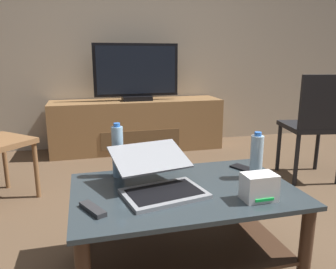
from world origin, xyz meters
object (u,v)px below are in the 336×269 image
object	(u,v)px
coffee_table	(184,215)
router_box	(259,187)
water_bottle_far	(118,151)
water_bottle_near	(256,156)
television	(136,73)
laptop	(158,178)
cell_phone	(243,168)
media_cabinet	(137,125)
dining_chair	(316,122)
tv_remote	(93,209)

from	to	relation	value
coffee_table	router_box	world-z (taller)	router_box
coffee_table	water_bottle_far	xyz separation A→B (m)	(-0.29, 0.25, 0.28)
water_bottle_near	television	bearing A→B (deg)	96.64
water_bottle_far	television	bearing A→B (deg)	77.87
laptop	router_box	bearing A→B (deg)	-27.73
television	laptop	distance (m)	2.32
coffee_table	water_bottle_near	distance (m)	0.48
water_bottle_far	cell_phone	xyz separation A→B (m)	(0.70, -0.07, -0.13)
coffee_table	media_cabinet	size ratio (longest dim) A/B	0.55
television	water_bottle_near	world-z (taller)	television
laptop	water_bottle_near	bearing A→B (deg)	3.52
dining_chair	water_bottle_far	bearing A→B (deg)	-159.02
media_cabinet	tv_remote	size ratio (longest dim) A/B	12.21
media_cabinet	cell_phone	distance (m)	2.14
television	cell_phone	bearing A→B (deg)	-82.87
media_cabinet	router_box	world-z (taller)	media_cabinet
router_box	tv_remote	bearing A→B (deg)	174.44
coffee_table	laptop	world-z (taller)	laptop
television	tv_remote	bearing A→B (deg)	-103.62
water_bottle_far	cell_phone	size ratio (longest dim) A/B	2.07
media_cabinet	laptop	size ratio (longest dim) A/B	4.06
laptop	water_bottle_near	world-z (taller)	water_bottle_near
dining_chair	cell_phone	world-z (taller)	dining_chair
router_box	tv_remote	world-z (taller)	router_box
laptop	water_bottle_near	xyz separation A→B (m)	(0.53, 0.03, 0.06)
water_bottle_far	tv_remote	size ratio (longest dim) A/B	1.81
router_box	tv_remote	size ratio (longest dim) A/B	0.92
coffee_table	television	size ratio (longest dim) A/B	1.13
router_box	water_bottle_far	size ratio (longest dim) A/B	0.51
media_cabinet	dining_chair	world-z (taller)	dining_chair
water_bottle_near	water_bottle_far	world-z (taller)	water_bottle_far
router_box	laptop	bearing A→B (deg)	152.27
television	tv_remote	xyz separation A→B (m)	(-0.59, -2.42, -0.43)
coffee_table	dining_chair	xyz separation A→B (m)	(1.47, 0.93, 0.22)
coffee_table	cell_phone	world-z (taller)	cell_phone
media_cabinet	water_bottle_far	world-z (taller)	water_bottle_far
router_box	water_bottle_far	xyz separation A→B (m)	(-0.57, 0.46, 0.08)
laptop	tv_remote	size ratio (longest dim) A/B	3.00
media_cabinet	water_bottle_far	bearing A→B (deg)	-102.01
coffee_table	cell_phone	distance (m)	0.47
water_bottle_far	tv_remote	xyz separation A→B (m)	(-0.15, -0.39, -0.13)
media_cabinet	tv_remote	xyz separation A→B (m)	(-0.59, -2.44, 0.17)
water_bottle_far	cell_phone	distance (m)	0.71
router_box	water_bottle_near	xyz separation A→B (m)	(0.12, 0.25, 0.06)
coffee_table	dining_chair	distance (m)	1.75
laptop	tv_remote	xyz separation A→B (m)	(-0.31, -0.15, -0.05)
television	router_box	distance (m)	2.52
media_cabinet	television	world-z (taller)	television
media_cabinet	dining_chair	xyz separation A→B (m)	(1.33, -1.38, 0.24)
water_bottle_near	water_bottle_far	size ratio (longest dim) A/B	0.86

